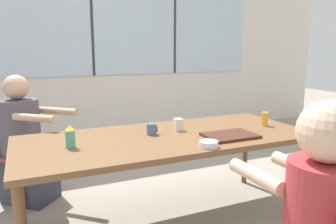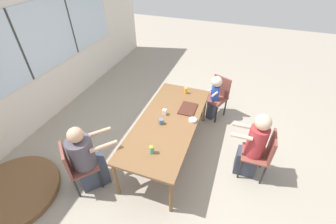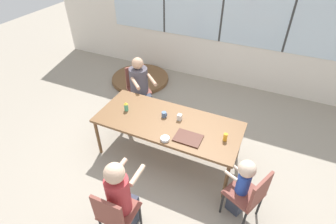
# 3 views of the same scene
# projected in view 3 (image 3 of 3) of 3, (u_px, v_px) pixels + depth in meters

# --- Properties ---
(ground_plane) EXTENTS (16.00, 16.00, 0.00)m
(ground_plane) POSITION_uv_depth(u_px,v_px,m) (168.00, 155.00, 4.34)
(ground_plane) COLOR gray
(wall_back_with_windows) EXTENTS (8.40, 0.08, 2.80)m
(wall_back_with_windows) POSITION_uv_depth(u_px,v_px,m) (222.00, 20.00, 5.41)
(wall_back_with_windows) COLOR silver
(wall_back_with_windows) RESTS_ON ground_plane
(dining_table) EXTENTS (2.18, 0.93, 0.71)m
(dining_table) POSITION_uv_depth(u_px,v_px,m) (168.00, 124.00, 3.93)
(dining_table) COLOR brown
(dining_table) RESTS_ON ground_plane
(chair_for_woman_green_shirt) EXTENTS (0.56, 0.56, 0.86)m
(chair_for_woman_green_shirt) POSITION_uv_depth(u_px,v_px,m) (137.00, 84.00, 5.12)
(chair_for_woman_green_shirt) COLOR brown
(chair_for_woman_green_shirt) RESTS_ON ground_plane
(chair_for_man_blue_shirt) EXTENTS (0.40, 0.40, 0.86)m
(chair_for_man_blue_shirt) POSITION_uv_depth(u_px,v_px,m) (114.00, 213.00, 2.94)
(chair_for_man_blue_shirt) COLOR brown
(chair_for_man_blue_shirt) RESTS_ON ground_plane
(chair_for_toddler) EXTENTS (0.53, 0.53, 0.86)m
(chair_for_toddler) POSITION_uv_depth(u_px,v_px,m) (251.00, 194.00, 3.14)
(chair_for_toddler) COLOR brown
(chair_for_toddler) RESTS_ON ground_plane
(person_woman_green_shirt) EXTENTS (0.69, 0.67, 1.14)m
(person_woman_green_shirt) POSITION_uv_depth(u_px,v_px,m) (140.00, 89.00, 5.00)
(person_woman_green_shirt) COLOR #333847
(person_woman_green_shirt) RESTS_ON ground_plane
(person_man_blue_shirt) EXTENTS (0.31, 0.52, 1.18)m
(person_man_blue_shirt) POSITION_uv_depth(u_px,v_px,m) (121.00, 200.00, 3.03)
(person_man_blue_shirt) COLOR #333847
(person_man_blue_shirt) RESTS_ON ground_plane
(person_toddler) EXTENTS (0.35, 0.28, 0.96)m
(person_toddler) POSITION_uv_depth(u_px,v_px,m) (241.00, 186.00, 3.22)
(person_toddler) COLOR #333847
(person_toddler) RESTS_ON ground_plane
(food_tray_dark) EXTENTS (0.38, 0.27, 0.02)m
(food_tray_dark) POSITION_uv_depth(u_px,v_px,m) (188.00, 138.00, 3.61)
(food_tray_dark) COLOR #472319
(food_tray_dark) RESTS_ON dining_table
(coffee_mug) EXTENTS (0.08, 0.07, 0.09)m
(coffee_mug) POSITION_uv_depth(u_px,v_px,m) (164.00, 115.00, 3.97)
(coffee_mug) COLOR slate
(coffee_mug) RESTS_ON dining_table
(sippy_cup) EXTENTS (0.07, 0.07, 0.15)m
(sippy_cup) POSITION_uv_depth(u_px,v_px,m) (126.00, 106.00, 4.08)
(sippy_cup) COLOR #4CA57F
(sippy_cup) RESTS_ON dining_table
(juice_glass) EXTENTS (0.06, 0.06, 0.12)m
(juice_glass) POSITION_uv_depth(u_px,v_px,m) (225.00, 137.00, 3.55)
(juice_glass) COLOR gold
(juice_glass) RESTS_ON dining_table
(milk_carton_small) EXTENTS (0.06, 0.06, 0.10)m
(milk_carton_small) POSITION_uv_depth(u_px,v_px,m) (179.00, 117.00, 3.91)
(milk_carton_small) COLOR silver
(milk_carton_small) RESTS_ON dining_table
(bowl_white_shallow) EXTENTS (0.13, 0.13, 0.04)m
(bowl_white_shallow) POSITION_uv_depth(u_px,v_px,m) (165.00, 139.00, 3.58)
(bowl_white_shallow) COLOR silver
(bowl_white_shallow) RESTS_ON dining_table
(folded_table_stack) EXTENTS (1.33, 1.33, 0.09)m
(folded_table_stack) POSITION_uv_depth(u_px,v_px,m) (140.00, 79.00, 6.20)
(folded_table_stack) COLOR brown
(folded_table_stack) RESTS_ON ground_plane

